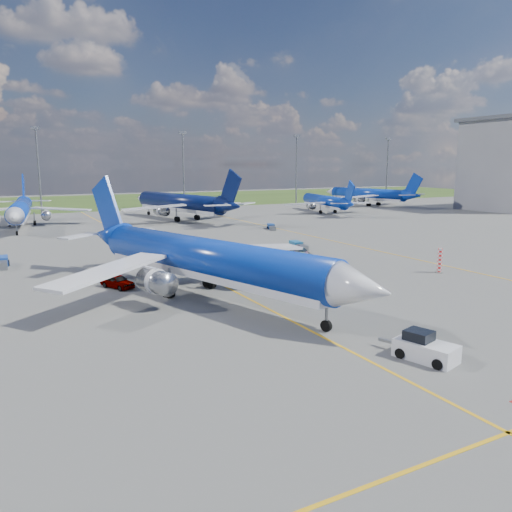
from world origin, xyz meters
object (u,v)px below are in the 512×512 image
bg_jet_n (180,220)px  bg_jet_nnw (22,227)px  baggage_tug_c (2,262)px  main_airliner (208,298)px  service_car_c (301,252)px  service_car_a (117,281)px  warning_post (440,261)px  service_car_b (151,244)px  bg_jet_ne (324,213)px  baggage_tug_w (298,246)px  pushback_tug (424,348)px  baggage_tug_e (272,227)px  bg_jet_ene (367,205)px

bg_jet_n → bg_jet_nnw: bearing=-16.9°
baggage_tug_c → main_airliner: bearing=-55.1°
bg_jet_nnw → service_car_c: bearing=-53.1°
baggage_tug_c → service_car_a: bearing=-58.6°
warning_post → service_car_b: 43.03m
bg_jet_ne → main_airliner: (-62.37, -67.66, 0.00)m
bg_jet_ne → main_airliner: 92.02m
baggage_tug_w → service_car_a: bearing=-147.7°
pushback_tug → baggage_tug_e: 69.19m
pushback_tug → main_airliner: bearing=91.5°
service_car_a → bg_jet_n: bearing=40.0°
warning_post → service_car_b: bearing=127.0°
pushback_tug → baggage_tug_w: size_ratio=1.12×
pushback_tug → service_car_b: (-3.43, 53.49, -0.18)m
pushback_tug → baggage_tug_w: pushback_tug is taller
bg_jet_ne → service_car_b: 68.83m
bg_jet_n → service_car_c: (-1.04, -54.37, 0.69)m
bg_jet_nnw → bg_jet_ene: (102.16, 10.74, 0.00)m
bg_jet_n → warning_post: bearing=82.7°
bg_jet_nnw → service_car_c: bg_jet_nnw is taller
warning_post → bg_jet_ene: (59.70, 83.93, -1.50)m
warning_post → bg_jet_ene: 103.00m
baggage_tug_e → bg_jet_nnw: bearing=170.1°
main_airliner → baggage_tug_e: bearing=35.8°
bg_jet_ne → baggage_tug_c: size_ratio=6.51×
bg_jet_n → service_car_b: size_ratio=10.66×
bg_jet_nnw → baggage_tug_e: size_ratio=8.65×
bg_jet_nnw → bg_jet_ne: bearing=3.8°
service_car_a → baggage_tug_c: bearing=95.1°
bg_jet_ne → baggage_tug_c: 89.94m
service_car_a → baggage_tug_e: bearing=17.1°
baggage_tug_c → warning_post: bearing=-30.3°
bg_jet_n → service_car_a: size_ratio=10.45×
bg_jet_ene → baggage_tug_c: bearing=16.9°
pushback_tug → service_car_c: 38.45m
main_airliner → pushback_tug: (6.92, -21.48, 0.77)m
service_car_c → service_car_b: bearing=141.3°
bg_jet_nnw → pushback_tug: 94.47m
warning_post → service_car_b: size_ratio=0.71×
bg_jet_ene → service_car_c: 96.07m
bg_jet_ne → service_car_b: size_ratio=8.12×
bg_jet_nnw → service_car_a: bg_jet_nnw is taller
bg_jet_ene → service_car_a: bg_jet_ene is taller
warning_post → baggage_tug_c: (-47.05, 28.92, -0.95)m
baggage_tug_w → baggage_tug_c: (-41.12, 6.41, 0.03)m
bg_jet_ene → service_car_b: size_ratio=9.38×
bg_jet_n → main_airliner: bg_jet_n is taller
warning_post → service_car_a: size_ratio=0.70×
bg_jet_ne → baggage_tug_e: size_ratio=7.38×
baggage_tug_e → baggage_tug_w: bearing=-87.9°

